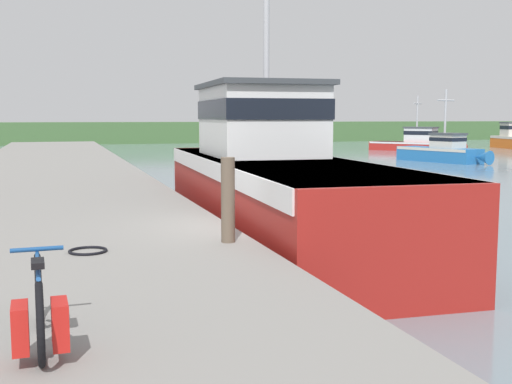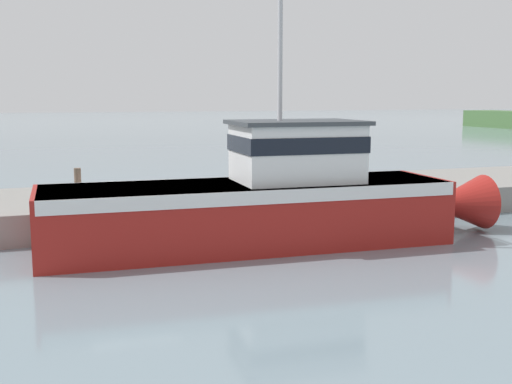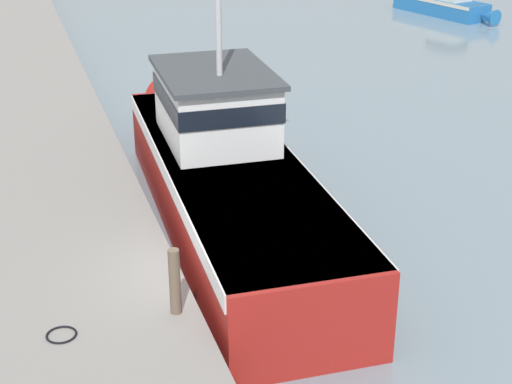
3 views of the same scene
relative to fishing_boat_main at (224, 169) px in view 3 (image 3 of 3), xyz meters
The scene contains 6 objects.
ground_plane 4.35m from the fishing_boat_main, 109.03° to the right, with size 320.00×320.00×0.00m, color gray.
dock_pier 6.33m from the fishing_boat_main, 141.37° to the right, with size 5.87×80.00×0.95m, color gray.
fishing_boat_main is the anchor object (origin of this frame).
boat_blue_far 27.49m from the fishing_boat_main, 48.28° to the left, with size 3.11×6.72×4.48m.
mooring_post 5.73m from the fishing_boat_main, 114.51° to the right, with size 0.20×0.20×1.24m, color brown.
hose_coil 6.90m from the fishing_boat_main, 129.42° to the right, with size 0.52×0.52×0.04m, color black.
Camera 3 is at (-3.36, -12.93, 8.53)m, focal length 55.00 mm.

